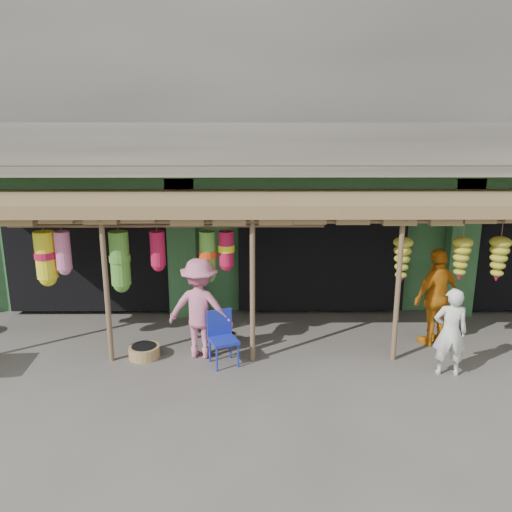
{
  "coord_description": "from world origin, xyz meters",
  "views": [
    {
      "loc": [
        -1.5,
        -8.33,
        3.98
      ],
      "look_at": [
        -1.43,
        1.0,
        1.6
      ],
      "focal_mm": 35.0,
      "sensor_mm": 36.0,
      "label": 1
    }
  ],
  "objects_px": {
    "person_vendor": "(437,297)",
    "person_shopper": "(200,308)",
    "blue_chair": "(222,334)",
    "person_front": "(450,332)"
  },
  "relations": [
    {
      "from": "person_vendor",
      "to": "person_shopper",
      "type": "bearing_deg",
      "value": -22.6
    },
    {
      "from": "blue_chair",
      "to": "person_front",
      "type": "bearing_deg",
      "value": -29.42
    },
    {
      "from": "person_front",
      "to": "person_shopper",
      "type": "xyz_separation_m",
      "value": [
        -4.18,
        0.73,
        0.15
      ]
    },
    {
      "from": "blue_chair",
      "to": "person_shopper",
      "type": "height_order",
      "value": "person_shopper"
    },
    {
      "from": "person_front",
      "to": "person_shopper",
      "type": "relative_size",
      "value": 0.83
    },
    {
      "from": "blue_chair",
      "to": "person_front",
      "type": "xyz_separation_m",
      "value": [
        3.78,
        -0.45,
        0.23
      ]
    },
    {
      "from": "blue_chair",
      "to": "person_front",
      "type": "relative_size",
      "value": 0.63
    },
    {
      "from": "blue_chair",
      "to": "person_vendor",
      "type": "distance_m",
      "value": 4.08
    },
    {
      "from": "person_front",
      "to": "person_vendor",
      "type": "xyz_separation_m",
      "value": [
        0.2,
        1.24,
        0.18
      ]
    },
    {
      "from": "person_vendor",
      "to": "person_shopper",
      "type": "relative_size",
      "value": 1.03
    }
  ]
}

